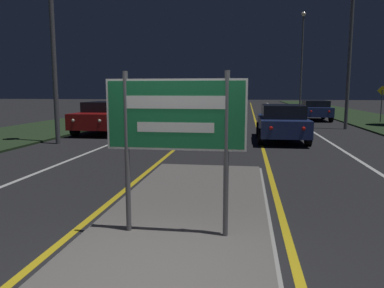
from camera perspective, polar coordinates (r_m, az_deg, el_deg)
name	(u,v)px	position (r m, az deg, el deg)	size (l,w,h in m)	color
median_island	(176,237)	(5.29, -2.42, -13.94)	(2.66, 9.56, 0.10)	#999993
verge_left	(87,121)	(25.73, -15.66, 3.43)	(5.00, 100.00, 0.08)	#23381E
centre_line_yellow_left	(214,117)	(28.62, 3.38, 4.10)	(0.12, 70.00, 0.01)	gold
centre_line_yellow_right	(254,118)	(28.52, 9.50, 3.98)	(0.12, 70.00, 0.01)	gold
lane_line_white_left	(180,117)	(28.97, -1.92, 4.15)	(0.12, 70.00, 0.01)	silver
lane_line_white_right	(291,118)	(28.70, 14.86, 3.85)	(0.12, 70.00, 0.01)	silver
edge_line_white_left	(142,116)	(29.65, -7.65, 4.18)	(0.10, 70.00, 0.01)	silver
edge_line_white_right	(333,118)	(29.20, 20.73, 3.66)	(0.10, 70.00, 0.01)	silver
highway_sign	(175,122)	(4.91, -2.54, 3.32)	(1.86, 0.07, 2.18)	#56565B
streetlight_right_near	(352,21)	(21.59, 23.15, 16.90)	(0.47, 0.47, 9.09)	#56565B
streetlight_right_far	(302,52)	(41.28, 16.43, 13.24)	(0.45, 0.45, 9.95)	#56565B
car_receding_0	(282,122)	(15.57, 13.51, 3.29)	(1.93, 4.46, 1.46)	navy
car_receding_1	(315,110)	(26.92, 18.19, 5.00)	(1.90, 4.11, 1.35)	navy
car_approaching_0	(105,117)	(18.34, -13.08, 4.10)	(2.04, 4.26, 1.49)	maroon
car_approaching_1	(194,108)	(27.46, 0.32, 5.46)	(1.84, 4.85, 1.36)	maroon
warning_sign	(382,100)	(25.76, 26.94, 5.95)	(0.60, 0.06, 2.23)	#56565B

